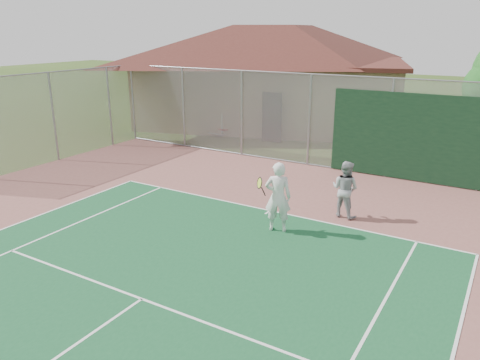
% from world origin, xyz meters
% --- Properties ---
extents(back_fence, '(20.08, 0.11, 3.53)m').
position_xyz_m(back_fence, '(2.11, 16.98, 1.67)').
color(back_fence, gray).
rests_on(back_fence, ground).
extents(side_fence_left, '(0.08, 9.00, 3.50)m').
position_xyz_m(side_fence_left, '(-10.00, 12.50, 1.75)').
color(side_fence_left, gray).
rests_on(side_fence_left, ground).
extents(clubhouse, '(16.73, 13.44, 6.30)m').
position_xyz_m(clubhouse, '(-6.25, 24.30, 3.20)').
color(clubhouse, tan).
rests_on(clubhouse, ground).
extents(bleachers, '(3.41, 2.39, 1.15)m').
position_xyz_m(bleachers, '(-7.90, 20.41, 0.61)').
color(bleachers, maroon).
rests_on(bleachers, ground).
extents(player_white_front, '(0.96, 0.80, 1.86)m').
position_xyz_m(player_white_front, '(0.79, 10.74, 0.94)').
color(player_white_front, silver).
rests_on(player_white_front, ground).
extents(player_grey_back, '(0.88, 0.73, 1.61)m').
position_xyz_m(player_grey_back, '(1.97, 12.59, 0.81)').
color(player_grey_back, '#9A9D9F').
rests_on(player_grey_back, ground).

